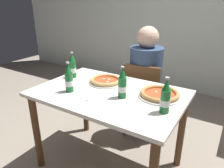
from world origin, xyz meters
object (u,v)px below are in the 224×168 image
Objects in this scene: diner_seated at (145,86)px; beer_bottle_right at (122,85)px; pizza_marinara_far at (160,94)px; beer_bottle_extra at (69,79)px; pizza_margherita_near at (106,81)px; beer_bottle_left at (165,98)px; beer_bottle_center at (73,67)px; dining_table_main at (109,104)px; chair_behind_table at (143,96)px; napkin_with_cutlery at (92,96)px.

diner_seated reaches higher than beer_bottle_right.
beer_bottle_extra is at bearing -156.32° from pizza_marinara_far.
pizza_margherita_near is 0.67m from beer_bottle_left.
pizza_marinara_far is 1.32× the size of beer_bottle_center.
dining_table_main is at bearing -13.00° from beer_bottle_center.
chair_behind_table is 3.44× the size of beer_bottle_center.
diner_seated reaches higher than napkin_with_cutlery.
beer_bottle_center is (-0.86, -0.02, 0.08)m from pizza_marinara_far.
pizza_margherita_near is at bearing -108.36° from diner_seated.
beer_bottle_extra is 1.24× the size of napkin_with_cutlery.
beer_bottle_left is 0.35m from beer_bottle_right.
dining_table_main is at bearing -93.37° from diner_seated.
chair_behind_table reaches higher than pizza_margherita_near.
chair_behind_table is 0.11m from diner_seated.
diner_seated is at bearing 122.89° from pizza_marinara_far.
napkin_with_cutlery is at bearing 5.96° from beer_bottle_extra.
dining_table_main is 4.86× the size of beer_bottle_extra.
beer_bottle_extra is 0.23m from napkin_with_cutlery.
chair_behind_table is at bearing 68.92° from pizza_margherita_near.
beer_bottle_left is 1.24× the size of napkin_with_cutlery.
pizza_margherita_near is 0.51m from pizza_marinara_far.
pizza_marinara_far is (0.34, -0.53, 0.19)m from diner_seated.
beer_bottle_extra is (-0.27, -0.16, 0.22)m from dining_table_main.
napkin_with_cutlery is at bearing -154.18° from beer_bottle_right.
diner_seated is (0.04, 0.66, -0.05)m from dining_table_main.
dining_table_main is 4.86× the size of beer_bottle_left.
chair_behind_table is at bearing 124.88° from pizza_marinara_far.
pizza_marinara_far is 1.32× the size of beer_bottle_right.
pizza_marinara_far is at bearing 34.45° from beer_bottle_right.
chair_behind_table is at bearing -80.90° from diner_seated.
napkin_with_cutlery is (0.41, -0.25, -0.10)m from beer_bottle_center.
napkin_with_cutlery is (-0.56, -0.05, -0.10)m from beer_bottle_left.
napkin_with_cutlery is at bearing -31.40° from beer_bottle_center.
beer_bottle_right is 0.44m from beer_bottle_extra.
beer_bottle_extra is at bearing -174.71° from beer_bottle_left.
diner_seated is at bearing -87.42° from chair_behind_table.
chair_behind_table is 2.61× the size of pizza_marinara_far.
beer_bottle_center reaches higher than dining_table_main.
diner_seated is (-0.01, 0.05, 0.10)m from chair_behind_table.
beer_bottle_extra reaches higher than chair_behind_table.
dining_table_main is 0.66m from diner_seated.
pizza_margherita_near is at bearing 158.84° from beer_bottle_left.
dining_table_main is at bearing 169.66° from beer_bottle_left.
dining_table_main is at bearing 63.96° from napkin_with_cutlery.
diner_seated is 4.01× the size of pizza_margherita_near.
beer_bottle_left reaches higher than chair_behind_table.
diner_seated is at bearing 121.23° from beer_bottle_left.
napkin_with_cutlery is (-0.11, -0.80, 0.17)m from diner_seated.
diner_seated reaches higher than pizza_marinara_far.
diner_seated is 0.75m from beer_bottle_right.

